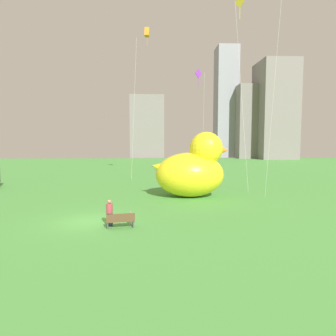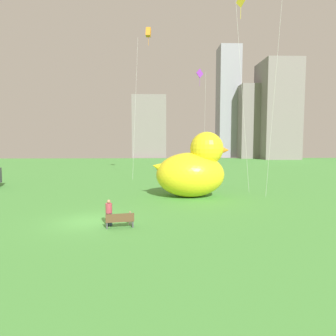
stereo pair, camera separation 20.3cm
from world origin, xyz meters
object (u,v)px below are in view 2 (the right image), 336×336
at_px(person_adult, 109,211).
at_px(giant_inflatable_duck, 193,169).
at_px(kite_yellow, 241,14).
at_px(kite_purple, 200,79).
at_px(kite_orange, 148,34).
at_px(person_child, 130,217).
at_px(park_bench, 120,220).

xyz_separation_m(person_adult, giant_inflatable_duck, (6.27, 9.65, 1.66)).
height_order(person_adult, kite_yellow, kite_yellow).
relative_size(kite_purple, kite_orange, 0.75).
height_order(person_child, kite_orange, kite_orange).
bearing_deg(kite_purple, kite_yellow, -79.44).
xyz_separation_m(person_adult, kite_orange, (1.82, 23.44, 18.25)).
bearing_deg(kite_orange, giant_inflatable_duck, -72.10).
height_order(park_bench, kite_purple, kite_purple).
height_order(giant_inflatable_duck, kite_purple, kite_purple).
bearing_deg(kite_yellow, giant_inflatable_duck, -150.98).
distance_m(person_child, kite_purple, 28.70).
distance_m(person_child, giant_inflatable_duck, 10.90).
relative_size(park_bench, kite_purple, 0.12).
relative_size(person_adult, giant_inflatable_duck, 0.22).
distance_m(person_child, kite_yellow, 23.18).
bearing_deg(kite_orange, person_adult, -94.44).
relative_size(person_child, giant_inflatable_duck, 0.12).
xyz_separation_m(person_adult, kite_purple, (8.91, 24.56, 12.68)).
bearing_deg(giant_inflatable_duck, kite_purple, 79.95).
relative_size(person_child, kite_orange, 0.04).
distance_m(kite_purple, kite_orange, 9.09).
xyz_separation_m(kite_purple, kite_yellow, (2.27, -12.18, 3.94)).
distance_m(park_bench, person_child, 0.90).
height_order(person_adult, giant_inflatable_duck, giant_inflatable_duck).
xyz_separation_m(kite_orange, kite_yellow, (9.37, -11.07, -1.63)).
height_order(park_bench, person_child, park_bench).
distance_m(giant_inflatable_duck, kite_purple, 18.72).
height_order(person_adult, kite_orange, kite_orange).
height_order(park_bench, kite_orange, kite_orange).
xyz_separation_m(person_adult, kite_yellow, (11.18, 12.38, 16.62)).
distance_m(person_adult, kite_yellow, 23.55).
height_order(park_bench, giant_inflatable_duck, giant_inflatable_duck).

